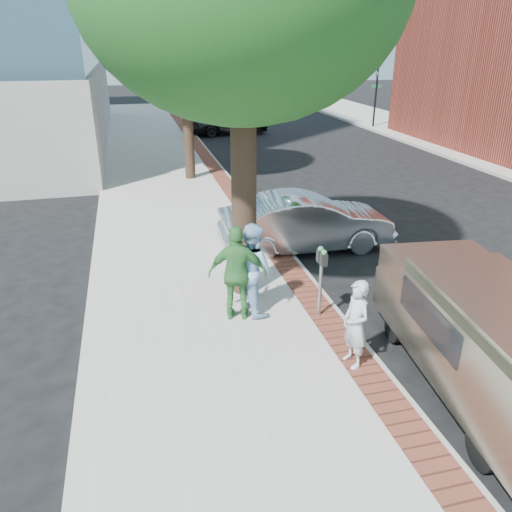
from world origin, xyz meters
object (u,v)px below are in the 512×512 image
object	(u,v)px
sedan_silver	(306,223)
bg_car	(229,120)
person_gray	(356,324)
person_officer	(253,268)
parking_meter	(321,268)
van	(482,331)
person_green	(237,273)

from	to	relation	value
sedan_silver	bg_car	xyz separation A→B (m)	(1.54, 18.27, 0.05)
person_gray	bg_car	size ratio (longest dim) A/B	0.33
person_officer	person_gray	bearing A→B (deg)	-172.40
sedan_silver	bg_car	size ratio (longest dim) A/B	0.97
person_officer	bg_car	distance (m)	21.78
parking_meter	sedan_silver	world-z (taller)	parking_meter
parking_meter	bg_car	xyz separation A→B (m)	(2.57, 21.98, -0.40)
parking_meter	van	xyz separation A→B (m)	(1.81, -2.46, -0.21)
person_officer	sedan_silver	size ratio (longest dim) A/B	0.41
person_green	sedan_silver	xyz separation A→B (m)	(2.62, 3.38, -0.36)
sedan_silver	person_gray	bearing A→B (deg)	170.15
van	person_officer	bearing A→B (deg)	142.21
person_officer	van	xyz separation A→B (m)	(3.04, -2.99, -0.10)
person_officer	bg_car	world-z (taller)	person_officer
person_gray	person_green	distance (m)	2.57
parking_meter	person_gray	distance (m)	1.71
van	person_gray	bearing A→B (deg)	163.88
person_gray	person_officer	xyz separation A→B (m)	(-1.21, 2.22, 0.16)
person_gray	van	xyz separation A→B (m)	(1.84, -0.77, 0.06)
person_green	van	bearing A→B (deg)	154.54
sedan_silver	bg_car	distance (m)	18.33
person_green	bg_car	size ratio (longest dim) A/B	0.41
bg_car	van	distance (m)	24.45
bg_car	person_gray	bearing A→B (deg)	168.73
person_gray	person_green	xyz separation A→B (m)	(-1.57, 2.02, 0.18)
parking_meter	person_green	size ratio (longest dim) A/B	0.76
parking_meter	person_gray	world-z (taller)	person_gray
person_green	sedan_silver	bearing A→B (deg)	-113.89
parking_meter	van	bearing A→B (deg)	-53.69
person_officer	van	bearing A→B (deg)	-155.49
parking_meter	person_gray	xyz separation A→B (m)	(-0.03, -1.68, -0.27)
person_officer	person_green	bearing A→B (deg)	97.72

